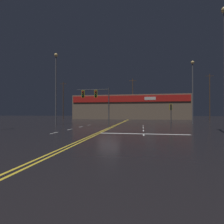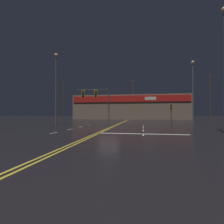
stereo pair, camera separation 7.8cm
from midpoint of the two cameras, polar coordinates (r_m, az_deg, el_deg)
ground_plane at (r=20.94m, az=-1.07°, el=-5.43°), size 200.00×200.00×0.00m
road_markings at (r=20.04m, az=0.41°, el=-5.65°), size 12.20×60.00×0.01m
traffic_signal_median at (r=23.34m, az=-5.40°, el=4.86°), size 4.49×0.36×5.22m
traffic_signal_corner_northeast at (r=29.13m, az=18.81°, el=0.80°), size 0.42×0.36×3.32m
streetlight_near_left at (r=33.52m, az=24.96°, el=8.20°), size 0.56×0.56×10.91m
streetlight_median_approach at (r=30.23m, az=-17.72°, el=9.83°), size 0.56×0.56×11.60m
building_backdrop at (r=57.19m, az=6.01°, el=1.51°), size 35.60×10.23×7.48m
utility_pole_row at (r=52.79m, az=7.19°, el=4.52°), size 45.80×0.26×12.84m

